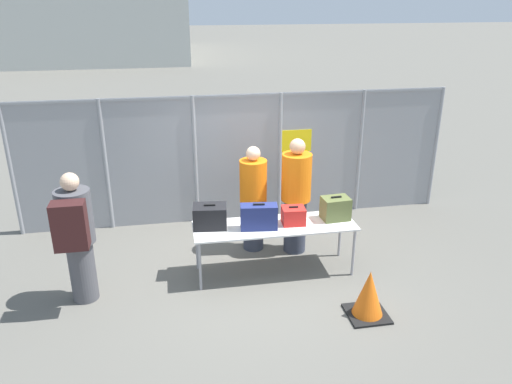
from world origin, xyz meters
The scene contains 13 objects.
ground_plane centered at (0.00, 0.00, 0.00)m, with size 120.00×120.00×0.00m, color #605E56.
fence_section centered at (0.01, 1.89, 1.19)m, with size 7.59×0.07×2.28m.
inspection_table centered at (0.23, -0.10, 0.71)m, with size 2.33×0.71×0.77m.
suitcase_black centered at (-0.68, 0.00, 0.93)m, with size 0.50×0.38×0.35m.
suitcase_navy centered at (-0.01, -0.17, 0.94)m, with size 0.54×0.27×0.38m.
suitcase_red centered at (0.51, -0.10, 0.89)m, with size 0.34×0.29×0.27m.
suitcase_olive centered at (1.15, -0.05, 0.93)m, with size 0.41×0.32×0.36m.
traveler_hooded centered at (-2.42, -0.39, 0.99)m, with size 0.45×0.69×1.80m.
security_worker_near centered at (0.70, 0.50, 0.96)m, with size 0.46×0.46×1.85m.
security_worker_far centered at (0.06, 0.69, 0.88)m, with size 0.42×0.42×1.71m.
utility_trailer centered at (1.40, 3.13, 0.42)m, with size 3.34×2.29×0.73m.
distant_hangar centered at (-7.44, 29.08, 2.54)m, with size 15.50×13.83×5.08m.
traffic_cone centered at (1.19, -1.37, 0.30)m, with size 0.51×0.51×0.64m.
Camera 1 is at (-1.17, -6.41, 3.86)m, focal length 35.00 mm.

